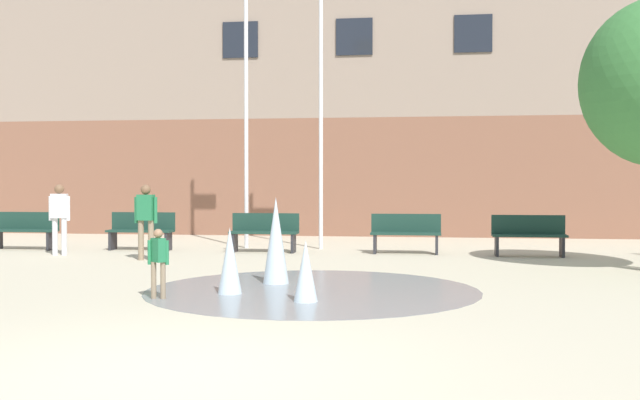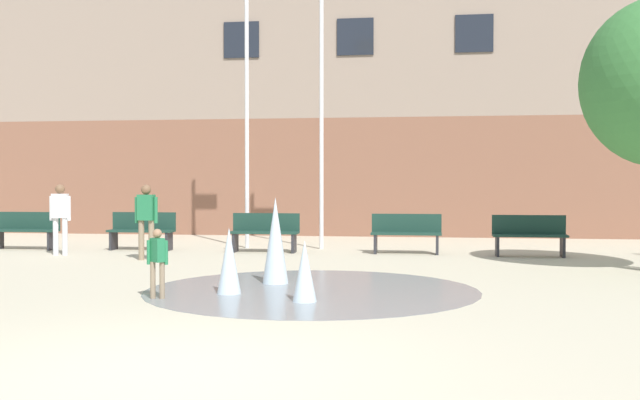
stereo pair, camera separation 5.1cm
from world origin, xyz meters
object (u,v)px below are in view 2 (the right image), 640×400
object	(u,v)px
adult_in_red	(60,214)
park_bench_under_right_flagpole	(406,233)
park_bench_center	(265,232)
park_bench_near_trashcan	(529,235)
park_bench_far_left	(27,230)
park_bench_under_left_flagpole	(142,230)
flagpole_left	(248,87)
child_with_pink_shirt	(157,258)
adult_near_bench	(146,216)
flagpole_right	(323,94)

from	to	relation	value
adult_in_red	park_bench_under_right_flagpole	bearing A→B (deg)	-178.71
park_bench_center	park_bench_near_trashcan	size ratio (longest dim) A/B	1.00
park_bench_center	adult_in_red	xyz separation A→B (m)	(-4.39, -1.37, 0.45)
park_bench_under_right_flagpole	adult_in_red	world-z (taller)	adult_in_red
park_bench_far_left	park_bench_near_trashcan	bearing A→B (deg)	-0.17
park_bench_under_left_flagpole	flagpole_left	xyz separation A→B (m)	(2.42, 0.89, 3.53)
child_with_pink_shirt	adult_in_red	size ratio (longest dim) A/B	0.62
adult_near_bench	park_bench_center	bearing A→B (deg)	48.80
park_bench_under_left_flagpole	adult_in_red	world-z (taller)	adult_in_red
flagpole_left	park_bench_center	bearing A→B (deg)	-57.58
park_bench_center	flagpole_right	world-z (taller)	flagpole_right
adult_in_red	park_bench_under_left_flagpole	bearing A→B (deg)	-140.80
park_bench_far_left	adult_in_red	world-z (taller)	adult_in_red
park_bench_far_left	park_bench_center	size ratio (longest dim) A/B	1.00
park_bench_near_trashcan	flagpole_left	xyz separation A→B (m)	(-6.65, 1.17, 3.53)
child_with_pink_shirt	flagpole_left	bearing A→B (deg)	-46.00
park_bench_far_left	park_bench_under_right_flagpole	world-z (taller)	same
park_bench_center	park_bench_under_right_flagpole	xyz separation A→B (m)	(3.29, 0.09, 0.00)
child_with_pink_shirt	park_bench_under_right_flagpole	bearing A→B (deg)	-75.23
park_bench_far_left	park_bench_near_trashcan	size ratio (longest dim) A/B	1.00
flagpole_right	park_bench_near_trashcan	bearing A→B (deg)	-13.74
flagpole_right	flagpole_left	bearing A→B (deg)	180.00
park_bench_under_left_flagpole	park_bench_under_right_flagpole	size ratio (longest dim) A/B	1.00
park_bench_near_trashcan	child_with_pink_shirt	distance (m)	9.16
adult_near_bench	flagpole_right	xyz separation A→B (m)	(3.31, 3.13, 2.86)
park_bench_under_left_flagpole	adult_near_bench	distance (m)	2.50
park_bench_far_left	flagpole_right	bearing A→B (deg)	9.00
flagpole_left	flagpole_right	distance (m)	1.89
park_bench_far_left	adult_in_red	size ratio (longest dim) A/B	1.01
adult_near_bench	flagpole_left	distance (m)	4.62
park_bench_far_left	child_with_pink_shirt	bearing A→B (deg)	-49.57
park_bench_under_left_flagpole	flagpole_right	size ratio (longest dim) A/B	0.23
park_bench_near_trashcan	flagpole_left	distance (m)	7.62
park_bench_under_right_flagpole	adult_in_red	size ratio (longest dim) A/B	1.01
park_bench_near_trashcan	child_with_pink_shirt	xyz separation A→B (m)	(-5.98, -6.93, 0.10)
park_bench_far_left	park_bench_near_trashcan	distance (m)	11.92
park_bench_far_left	park_bench_under_right_flagpole	size ratio (longest dim) A/B	1.00
park_bench_near_trashcan	adult_in_red	bearing A→B (deg)	-173.26
park_bench_far_left	park_bench_under_right_flagpole	bearing A→B (deg)	1.25
park_bench_under_right_flagpole	flagpole_left	size ratio (longest dim) A/B	0.21
park_bench_near_trashcan	flagpole_right	size ratio (longest dim) A/B	0.23
park_bench_far_left	flagpole_right	distance (m)	7.96
park_bench_far_left	flagpole_left	xyz separation A→B (m)	(5.27, 1.13, 3.53)
adult_near_bench	flagpole_right	world-z (taller)	flagpole_right
park_bench_under_right_flagpole	child_with_pink_shirt	xyz separation A→B (m)	(-3.27, -7.17, 0.10)
park_bench_far_left	adult_near_bench	bearing A→B (deg)	-27.54
park_bench_center	park_bench_near_trashcan	xyz separation A→B (m)	(6.00, -0.15, 0.00)
adult_near_bench	adult_in_red	distance (m)	2.42
child_with_pink_shirt	adult_near_bench	xyz separation A→B (m)	(-2.10, 4.96, 0.35)
park_bench_under_left_flagpole	park_bench_near_trashcan	world-z (taller)	same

